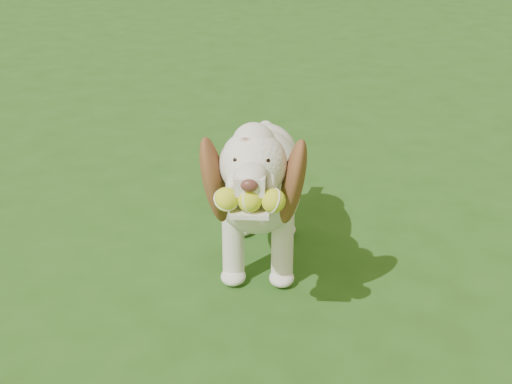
# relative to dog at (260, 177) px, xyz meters

# --- Properties ---
(ground) EXTENTS (80.00, 80.00, 0.00)m
(ground) POSITION_rel_dog_xyz_m (-0.57, -0.55, -0.36)
(ground) COLOR #244C15
(ground) RESTS_ON ground
(dog) EXTENTS (0.40, 1.04, 0.68)m
(dog) POSITION_rel_dog_xyz_m (0.00, 0.00, 0.00)
(dog) COLOR white
(dog) RESTS_ON ground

